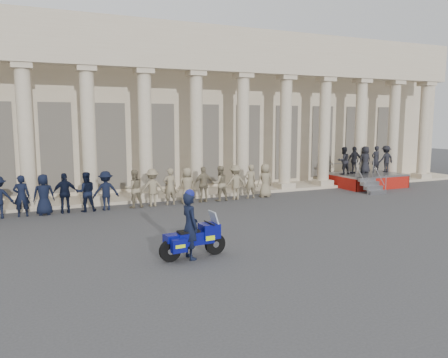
# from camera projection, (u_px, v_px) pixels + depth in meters

# --- Properties ---
(ground) EXTENTS (90.00, 90.00, 0.00)m
(ground) POSITION_uv_depth(u_px,v_px,m) (244.00, 238.00, 14.51)
(ground) COLOR #39393C
(ground) RESTS_ON ground
(building) EXTENTS (40.00, 12.50, 9.00)m
(building) POSITION_uv_depth(u_px,v_px,m) (139.00, 110.00, 27.28)
(building) COLOR #C2AF91
(building) RESTS_ON ground
(officer_rank) EXTENTS (19.57, 0.65, 1.71)m
(officer_rank) POSITION_uv_depth(u_px,v_px,m) (69.00, 193.00, 18.37)
(officer_rank) COLOR black
(officer_rank) RESTS_ON ground
(reviewing_stand) EXTENTS (4.10, 3.80, 2.37)m
(reviewing_stand) POSITION_uv_depth(u_px,v_px,m) (367.00, 165.00, 25.64)
(reviewing_stand) COLOR gray
(reviewing_stand) RESTS_ON ground
(motorcycle) EXTENTS (2.03, 0.85, 1.30)m
(motorcycle) POSITION_uv_depth(u_px,v_px,m) (194.00, 239.00, 12.38)
(motorcycle) COLOR black
(motorcycle) RESTS_ON ground
(rider) EXTENTS (0.51, 0.73, 1.99)m
(rider) POSITION_uv_depth(u_px,v_px,m) (190.00, 225.00, 12.26)
(rider) COLOR black
(rider) RESTS_ON ground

